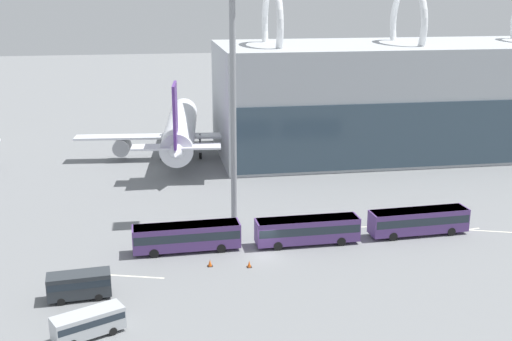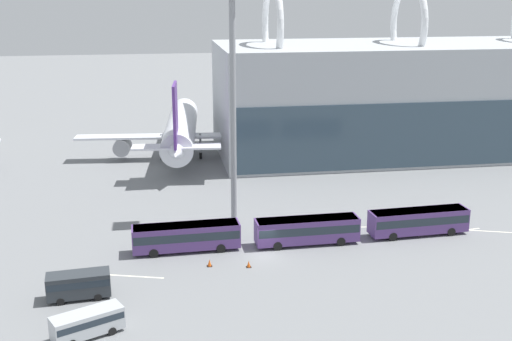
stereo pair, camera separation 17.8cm
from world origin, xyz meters
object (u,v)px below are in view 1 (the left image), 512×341
airliner_parked_remote (421,111)px  traffic_cone_1 (249,264)px  shuttle_bus_0 (187,236)px  traffic_cone_0 (210,263)px  airliner_at_gate_far (180,130)px  shuttle_bus_2 (419,220)px  floodlight_mast (233,79)px  shuttle_bus_1 (307,229)px  service_van_foreground (79,284)px  service_van_crossing (88,322)px

airliner_parked_remote → traffic_cone_1: airliner_parked_remote is taller
shuttle_bus_0 → traffic_cone_0: size_ratio=15.71×
airliner_at_gate_far → shuttle_bus_0: 39.99m
airliner_parked_remote → traffic_cone_0: 69.34m
shuttle_bus_2 → floodlight_mast: bearing=154.8°
airliner_at_gate_far → shuttle_bus_1: (12.01, -40.06, -3.01)m
service_van_foreground → shuttle_bus_0: bearing=36.7°
service_van_foreground → traffic_cone_1: (16.51, 4.22, -1.11)m
airliner_at_gate_far → service_van_crossing: bearing=174.7°
airliner_parked_remote → shuttle_bus_2: bearing=-155.3°
shuttle_bus_0 → shuttle_bus_1: (13.41, -0.21, 0.00)m
traffic_cone_0 → shuttle_bus_2: bearing=11.2°
airliner_at_gate_far → service_van_foreground: 50.86m
service_van_foreground → airliner_at_gate_far: bearing=71.0°
traffic_cone_1 → traffic_cone_0: bearing=167.6°
airliner_parked_remote → shuttle_bus_2: airliner_parked_remote is taller
airliner_parked_remote → shuttle_bus_0: airliner_parked_remote is taller
shuttle_bus_2 → floodlight_mast: 27.07m
shuttle_bus_1 → service_van_foreground: shuttle_bus_1 is taller
airliner_parked_remote → traffic_cone_0: bearing=-172.7°
shuttle_bus_2 → service_van_foreground: size_ratio=1.99×
shuttle_bus_1 → service_van_crossing: size_ratio=1.91×
shuttle_bus_0 → airliner_at_gate_far: bearing=86.2°
service_van_foreground → service_van_crossing: (1.41, -7.09, -0.14)m
service_van_foreground → traffic_cone_1: service_van_foreground is taller
service_van_foreground → traffic_cone_0: (12.54, 5.09, -1.09)m
shuttle_bus_0 → shuttle_bus_2: same height
shuttle_bus_0 → traffic_cone_1: (6.07, -5.28, -1.45)m
airliner_at_gate_far → shuttle_bus_2: bearing=-141.9°
airliner_parked_remote → traffic_cone_1: 67.51m
floodlight_mast → airliner_parked_remote: bearing=43.7°
shuttle_bus_0 → service_van_crossing: size_ratio=1.91×
shuttle_bus_2 → traffic_cone_0: bearing=-171.7°
shuttle_bus_1 → airliner_parked_remote: bearing=53.9°
floodlight_mast → shuttle_bus_1: bearing=-52.3°
airliner_parked_remote → traffic_cone_1: bearing=-169.7°
airliner_at_gate_far → shuttle_bus_0: bearing=-176.8°
shuttle_bus_2 → floodlight_mast: floodlight_mast is taller
shuttle_bus_2 → service_van_crossing: size_ratio=1.92×
service_van_foreground → traffic_cone_0: service_van_foreground is taller
airliner_parked_remote → shuttle_bus_1: 59.00m
airliner_at_gate_far → traffic_cone_1: airliner_at_gate_far is taller
shuttle_bus_1 → floodlight_mast: bearing=126.7°
shuttle_bus_2 → traffic_cone_1: shuttle_bus_2 is taller
service_van_foreground → service_van_crossing: bearing=-84.3°
shuttle_bus_1 → service_van_foreground: bearing=-159.7°
service_van_foreground → floodlight_mast: 29.59m
shuttle_bus_0 → service_van_foreground: size_ratio=1.98×
airliner_at_gate_far → shuttle_bus_0: (-1.40, -39.85, -3.01)m
service_van_foreground → service_van_crossing: service_van_foreground is taller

